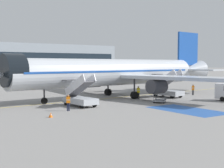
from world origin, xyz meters
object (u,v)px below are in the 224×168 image
object	(u,v)px
boarding_stairs_forward	(80,98)
ground_crew_2	(193,89)
baggage_cart	(160,100)
ground_crew_1	(68,101)
fuel_tanker	(69,79)
ground_crew_0	(138,92)
boarding_stairs_aft	(167,90)
airliner	(116,72)
terminal_building	(9,60)
traffic_cone_0	(51,115)

from	to	relation	value
boarding_stairs_forward	ground_crew_2	xyz separation A→B (m)	(21.72, 1.48, 0.02)
baggage_cart	ground_crew_1	xyz separation A→B (m)	(-13.44, -0.01, 0.79)
fuel_tanker	ground_crew_0	bearing A→B (deg)	-6.47
boarding_stairs_aft	baggage_cart	world-z (taller)	boarding_stairs_aft
airliner	ground_crew_1	world-z (taller)	airliner
ground_crew_1	terminal_building	distance (m)	90.89
ground_crew_2	ground_crew_1	bearing A→B (deg)	54.06
airliner	ground_crew_1	bearing A→B (deg)	118.80
boarding_stairs_aft	baggage_cart	size ratio (longest dim) A/B	1.84
boarding_stairs_forward	boarding_stairs_aft	world-z (taller)	boarding_stairs_aft
ground_crew_1	ground_crew_2	xyz separation A→B (m)	(24.57, 4.19, -0.04)
airliner	traffic_cone_0	bearing A→B (deg)	120.16
airliner	traffic_cone_0	xyz separation A→B (m)	(-15.08, -10.88, -3.62)
airliner	traffic_cone_0	world-z (taller)	airliner
fuel_tanker	terminal_building	world-z (taller)	terminal_building
ground_crew_1	traffic_cone_0	world-z (taller)	ground_crew_1
ground_crew_2	traffic_cone_0	distance (m)	28.63
fuel_tanker	boarding_stairs_forward	bearing A→B (deg)	-25.15
baggage_cart	fuel_tanker	bearing A→B (deg)	133.46
boarding_stairs_aft	ground_crew_2	distance (m)	5.63
fuel_tanker	ground_crew_1	distance (m)	36.88
ground_crew_2	boarding_stairs_forward	bearing A→B (deg)	48.30
fuel_tanker	terminal_building	size ratio (longest dim) A/B	0.12
airliner	ground_crew_2	bearing A→B (deg)	-113.00
ground_crew_0	ground_crew_1	distance (m)	14.62
ground_crew_1	ground_crew_2	world-z (taller)	ground_crew_1
fuel_tanker	ground_crew_2	world-z (taller)	fuel_tanker
ground_crew_2	airliner	bearing A→B (deg)	27.03
boarding_stairs_forward	baggage_cart	world-z (taller)	boarding_stairs_forward
ground_crew_0	fuel_tanker	bearing A→B (deg)	112.68
terminal_building	traffic_cone_0	bearing A→B (deg)	-103.14
airliner	traffic_cone_0	size ratio (longest dim) A/B	91.46
airliner	boarding_stairs_aft	distance (m)	8.52
boarding_stairs_aft	ground_crew_1	bearing A→B (deg)	-172.87
boarding_stairs_forward	baggage_cart	size ratio (longest dim) A/B	1.84
ground_crew_0	traffic_cone_0	size ratio (longest dim) A/B	3.94
ground_crew_1	traffic_cone_0	size ratio (longest dim) A/B	3.86
ground_crew_0	traffic_cone_0	distance (m)	18.62
airliner	traffic_cone_0	distance (m)	18.94
baggage_cart	ground_crew_1	distance (m)	13.46
ground_crew_0	ground_crew_2	bearing A→B (deg)	23.61
baggage_cart	ground_crew_1	bearing A→B (deg)	-131.61
boarding_stairs_forward	ground_crew_2	world-z (taller)	boarding_stairs_forward
boarding_stairs_aft	baggage_cart	xyz separation A→B (m)	(-5.50, -4.28, -0.78)
boarding_stairs_forward	terminal_building	distance (m)	87.70
fuel_tanker	baggage_cart	size ratio (longest dim) A/B	3.49
baggage_cart	ground_crew_2	size ratio (longest dim) A/B	1.69
boarding_stairs_forward	terminal_building	bearing A→B (deg)	74.26
fuel_tanker	baggage_cart	world-z (taller)	fuel_tanker
terminal_building	fuel_tanker	bearing A→B (deg)	-91.99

